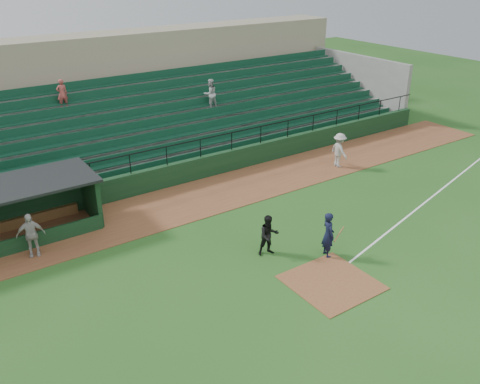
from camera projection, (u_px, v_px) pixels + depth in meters
ground at (313, 270)px, 19.44m from camera, size 90.00×90.00×0.00m
warning_track at (206, 196)px, 25.41m from camera, size 40.00×4.00×0.03m
home_plate_dirt at (331, 282)px, 18.68m from camera, size 3.00×3.00×0.03m
foul_line at (420, 206)px, 24.42m from camera, size 17.49×4.44×0.01m
stadium_structure at (134, 113)px, 30.77m from camera, size 38.00×13.08×6.40m
batter_at_plate at (328, 235)px, 20.00m from camera, size 1.12×0.80×1.92m
umpire at (269, 235)px, 20.15m from camera, size 0.99×0.86×1.72m
runner at (339, 150)px, 28.58m from camera, size 0.90×1.36×1.97m
dugout_player_a at (31, 235)px, 19.99m from camera, size 1.16×0.70×1.85m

